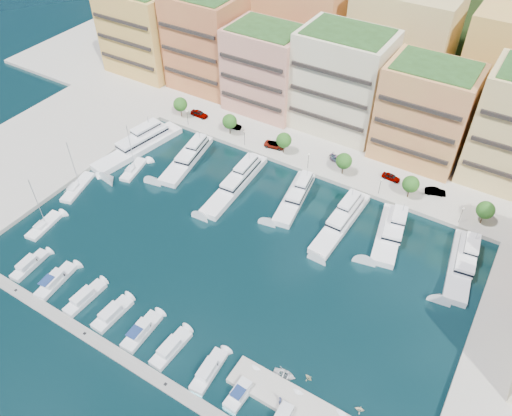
# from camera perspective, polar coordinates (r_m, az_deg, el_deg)

# --- Properties ---
(ground) EXTENTS (400.00, 400.00, 0.00)m
(ground) POSITION_cam_1_polar(r_m,az_deg,el_deg) (101.59, -2.21, -5.11)
(ground) COLOR black
(ground) RESTS_ON ground
(north_quay) EXTENTS (220.00, 64.00, 2.00)m
(north_quay) POSITION_cam_1_polar(r_m,az_deg,el_deg) (145.33, 11.54, 10.60)
(north_quay) COLOR #9E998E
(north_quay) RESTS_ON ground
(west_quay) EXTENTS (34.00, 76.00, 2.00)m
(west_quay) POSITION_cam_1_polar(r_m,az_deg,el_deg) (134.82, -26.91, 3.55)
(west_quay) COLOR #9E998E
(west_quay) RESTS_ON ground
(hillside) EXTENTS (240.00, 40.00, 58.00)m
(hillside) POSITION_cam_1_polar(r_m,az_deg,el_deg) (186.44, 17.53, 16.97)
(hillside) COLOR #263B18
(hillside) RESTS_ON ground
(south_pontoon) EXTENTS (72.00, 2.20, 0.35)m
(south_pontoon) POSITION_cam_1_polar(r_m,az_deg,el_deg) (89.99, -14.88, -16.32)
(south_pontoon) COLOR gray
(south_pontoon) RESTS_ON ground
(apartment_0) EXTENTS (22.00, 16.50, 24.80)m
(apartment_0) POSITION_cam_1_polar(r_m,az_deg,el_deg) (161.61, -12.84, 19.15)
(apartment_0) COLOR #D99C4F
(apartment_0) RESTS_ON north_quay
(apartment_1) EXTENTS (20.00, 16.50, 26.80)m
(apartment_1) POSITION_cam_1_polar(r_m,az_deg,el_deg) (149.28, -5.73, 18.39)
(apartment_1) COLOR #C87E42
(apartment_1) RESTS_ON north_quay
(apartment_2) EXTENTS (20.00, 15.50, 22.80)m
(apartment_2) POSITION_cam_1_polar(r_m,az_deg,el_deg) (138.04, 1.16, 15.55)
(apartment_2) COLOR tan
(apartment_2) RESTS_ON north_quay
(apartment_3) EXTENTS (22.00, 16.50, 25.80)m
(apartment_3) POSITION_cam_1_polar(r_m,az_deg,el_deg) (130.89, 9.81, 14.07)
(apartment_3) COLOR beige
(apartment_3) RESTS_ON north_quay
(apartment_4) EXTENTS (20.00, 15.50, 23.80)m
(apartment_4) POSITION_cam_1_polar(r_m,az_deg,el_deg) (124.51, 18.72, 10.24)
(apartment_4) COLOR tan
(apartment_4) RESTS_ON north_quay
(backblock_0) EXTENTS (26.00, 18.00, 30.00)m
(backblock_0) POSITION_cam_1_polar(r_m,az_deg,el_deg) (171.09, -4.34, 22.31)
(backblock_0) COLOR beige
(backblock_0) RESTS_ON north_quay
(backblock_1) EXTENTS (26.00, 18.00, 30.00)m
(backblock_1) POSITION_cam_1_polar(r_m,az_deg,el_deg) (156.62, 5.30, 20.28)
(backblock_1) COLOR tan
(backblock_1) RESTS_ON north_quay
(backblock_2) EXTENTS (26.00, 18.00, 30.00)m
(backblock_2) POSITION_cam_1_polar(r_m,az_deg,el_deg) (146.91, 16.19, 17.28)
(backblock_2) COLOR #E1C477
(backblock_2) RESTS_ON north_quay
(tree_0) EXTENTS (3.80, 3.80, 5.65)m
(tree_0) POSITION_cam_1_polar(r_m,az_deg,el_deg) (138.70, -8.65, 11.63)
(tree_0) COLOR #473323
(tree_0) RESTS_ON north_quay
(tree_1) EXTENTS (3.80, 3.80, 5.65)m
(tree_1) POSITION_cam_1_polar(r_m,az_deg,el_deg) (130.24, -3.04, 9.85)
(tree_1) COLOR #473323
(tree_1) RESTS_ON north_quay
(tree_2) EXTENTS (3.80, 3.80, 5.65)m
(tree_2) POSITION_cam_1_polar(r_m,az_deg,el_deg) (123.29, 3.20, 7.74)
(tree_2) COLOR #473323
(tree_2) RESTS_ON north_quay
(tree_3) EXTENTS (3.80, 3.80, 5.65)m
(tree_3) POSITION_cam_1_polar(r_m,az_deg,el_deg) (118.11, 10.02, 5.31)
(tree_3) COLOR #473323
(tree_3) RESTS_ON north_quay
(tree_4) EXTENTS (3.80, 3.80, 5.65)m
(tree_4) POSITION_cam_1_polar(r_m,az_deg,el_deg) (114.94, 17.27, 2.62)
(tree_4) COLOR #473323
(tree_4) RESTS_ON north_quay
(tree_5) EXTENTS (3.80, 3.80, 5.65)m
(tree_5) POSITION_cam_1_polar(r_m,az_deg,el_deg) (113.95, 24.76, -0.21)
(tree_5) COLOR #473323
(tree_5) RESTS_ON north_quay
(lamppost_0) EXTENTS (0.30, 0.30, 4.20)m
(lamppost_0) POSITION_cam_1_polar(r_m,az_deg,el_deg) (135.44, -7.87, 10.44)
(lamppost_0) COLOR black
(lamppost_0) RESTS_ON north_quay
(lamppost_1) EXTENTS (0.30, 0.30, 4.20)m
(lamppost_1) POSITION_cam_1_polar(r_m,az_deg,el_deg) (126.35, -1.33, 8.26)
(lamppost_1) COLOR black
(lamppost_1) RESTS_ON north_quay
(lamppost_2) EXTENTS (0.30, 0.30, 4.20)m
(lamppost_2) POSITION_cam_1_polar(r_m,az_deg,el_deg) (119.30, 6.01, 5.66)
(lamppost_2) COLOR black
(lamppost_2) RESTS_ON north_quay
(lamppost_3) EXTENTS (0.30, 0.30, 4.20)m
(lamppost_3) POSITION_cam_1_polar(r_m,az_deg,el_deg) (114.68, 14.03, 2.69)
(lamppost_3) COLOR black
(lamppost_3) RESTS_ON north_quay
(lamppost_4) EXTENTS (0.30, 0.30, 4.20)m
(lamppost_4) POSITION_cam_1_polar(r_m,az_deg,el_deg) (112.76, 22.47, -0.51)
(lamppost_4) COLOR black
(lamppost_4) RESTS_ON north_quay
(yacht_0) EXTENTS (9.28, 26.04, 7.30)m
(yacht_0) POSITION_cam_1_polar(r_m,az_deg,el_deg) (131.11, -13.05, 7.10)
(yacht_0) COLOR white
(yacht_0) RESTS_ON ground
(yacht_1) EXTENTS (8.11, 21.03, 7.30)m
(yacht_1) POSITION_cam_1_polar(r_m,az_deg,el_deg) (124.80, -7.73, 5.81)
(yacht_1) COLOR white
(yacht_1) RESTS_ON ground
(yacht_2) EXTENTS (5.56, 24.30, 7.30)m
(yacht_2) POSITION_cam_1_polar(r_m,az_deg,el_deg) (116.25, -2.14, 3.11)
(yacht_2) COLOR white
(yacht_2) RESTS_ON ground
(yacht_3) EXTENTS (6.89, 18.59, 7.30)m
(yacht_3) POSITION_cam_1_polar(r_m,az_deg,el_deg) (112.71, 4.58, 1.48)
(yacht_3) COLOR white
(yacht_3) RESTS_ON ground
(yacht_4) EXTENTS (4.83, 21.88, 7.30)m
(yacht_4) POSITION_cam_1_polar(r_m,az_deg,el_deg) (108.24, 9.83, -1.31)
(yacht_4) COLOR white
(yacht_4) RESTS_ON ground
(yacht_5) EXTENTS (8.09, 18.13, 7.30)m
(yacht_5) POSITION_cam_1_polar(r_m,az_deg,el_deg) (107.77, 15.09, -2.55)
(yacht_5) COLOR white
(yacht_5) RESTS_ON ground
(yacht_6) EXTENTS (6.94, 19.60, 7.30)m
(yacht_6) POSITION_cam_1_polar(r_m,az_deg,el_deg) (106.25, 22.50, -5.71)
(yacht_6) COLOR white
(yacht_6) RESTS_ON ground
(cruiser_0) EXTENTS (3.01, 8.35, 2.55)m
(cruiser_0) POSITION_cam_1_polar(r_m,az_deg,el_deg) (108.16, -24.48, -5.97)
(cruiser_0) COLOR silver
(cruiser_0) RESTS_ON ground
(cruiser_1) EXTENTS (3.57, 9.31, 2.66)m
(cruiser_1) POSITION_cam_1_polar(r_m,az_deg,el_deg) (103.36, -21.94, -7.72)
(cruiser_1) COLOR silver
(cruiser_1) RESTS_ON ground
(cruiser_2) EXTENTS (2.74, 8.71, 2.55)m
(cruiser_2) POSITION_cam_1_polar(r_m,az_deg,el_deg) (98.77, -18.99, -9.69)
(cruiser_2) COLOR silver
(cruiser_2) RESTS_ON ground
(cruiser_3) EXTENTS (3.05, 8.12, 2.55)m
(cruiser_3) POSITION_cam_1_polar(r_m,az_deg,el_deg) (95.01, -16.12, -11.57)
(cruiser_3) COLOR silver
(cruiser_3) RESTS_ON ground
(cruiser_4) EXTENTS (3.04, 8.47, 2.66)m
(cruiser_4) POSITION_cam_1_polar(r_m,az_deg,el_deg) (91.57, -12.97, -13.58)
(cruiser_4) COLOR silver
(cruiser_4) RESTS_ON ground
(cruiser_5) EXTENTS (2.97, 8.38, 2.55)m
(cruiser_5) POSITION_cam_1_polar(r_m,az_deg,el_deg) (88.75, -9.73, -15.56)
(cruiser_5) COLOR silver
(cruiser_5) RESTS_ON ground
(cruiser_6) EXTENTS (3.07, 8.39, 2.55)m
(cruiser_6) POSITION_cam_1_polar(r_m,az_deg,el_deg) (85.83, -5.44, -18.05)
(cruiser_6) COLOR silver
(cruiser_6) RESTS_ON ground
(cruiser_7) EXTENTS (2.81, 7.40, 2.66)m
(cruiser_7) POSITION_cam_1_polar(r_m,az_deg,el_deg) (83.87, -1.60, -20.15)
(cruiser_7) COLOR silver
(cruiser_7) RESTS_ON ground
(cruiser_8) EXTENTS (2.80, 7.21, 2.55)m
(cruiser_8) POSITION_cam_1_polar(r_m,az_deg,el_deg) (82.24, 3.24, -22.60)
(cruiser_8) COLOR silver
(cruiser_8) RESTS_ON ground
(sailboat_1) EXTENTS (5.59, 11.19, 13.20)m
(sailboat_1) POSITION_cam_1_polar(r_m,az_deg,el_deg) (122.90, -19.71, 2.20)
(sailboat_1) COLOR white
(sailboat_1) RESTS_ON ground
(sailboat_0) EXTENTS (3.94, 9.01, 13.20)m
(sailboat_0) POSITION_cam_1_polar(r_m,az_deg,el_deg) (115.60, -23.05, -1.90)
(sailboat_0) COLOR white
(sailboat_0) RESTS_ON ground
(sailboat_2) EXTENTS (4.54, 9.28, 13.20)m
(sailboat_2) POSITION_cam_1_polar(r_m,az_deg,el_deg) (124.38, -13.81, 4.24)
(sailboat_2) COLOR white
(sailboat_2) RESTS_ON ground
(tender_1) EXTENTS (1.76, 1.64, 0.75)m
(tender_1) POSITION_cam_1_polar(r_m,az_deg,el_deg) (85.55, 6.02, -18.70)
(tender_1) COLOR beige
(tender_1) RESTS_ON ground
(tender_3) EXTENTS (1.78, 1.62, 0.81)m
(tender_3) POSITION_cam_1_polar(r_m,az_deg,el_deg) (84.23, 11.75, -21.58)
(tender_3) COLOR beige
(tender_3) RESTS_ON ground
(tender_0) EXTENTS (4.11, 3.20, 0.78)m
(tender_0) POSITION_cam_1_polar(r_m,az_deg,el_deg) (85.45, 3.28, -18.51)
(tender_0) COLOR white
(tender_0) RESTS_ON ground
(car_0) EXTENTS (5.02, 2.03, 1.71)m
(car_0) POSITION_cam_1_polar(r_m,az_deg,el_deg) (139.52, -6.50, 10.66)
(car_0) COLOR gray
(car_0) RESTS_ON north_quay
(car_1) EXTENTS (4.63, 2.48, 1.45)m
(car_1) POSITION_cam_1_polar(r_m,az_deg,el_deg) (133.97, -2.61, 9.36)
(car_1) COLOR gray
(car_1) RESTS_ON north_quay
(car_2) EXTENTS (5.70, 3.44, 1.48)m
(car_2) POSITION_cam_1_polar(r_m,az_deg,el_deg) (126.80, 2.17, 7.23)
(car_2) COLOR gray
(car_2) RESTS_ON north_quay
(car_3) EXTENTS (5.29, 2.89, 1.45)m
(car_3) POSITION_cam_1_polar(r_m,az_deg,el_deg) (123.36, 9.52, 5.45)
(car_3) COLOR gray
(car_3) RESTS_ON north_quay
(car_4) EXTENTS (4.44, 2.03, 1.48)m
(car_4) POSITION_cam_1_polar(r_m,az_deg,el_deg) (120.68, 15.19, 3.45)
(car_4) COLOR gray
(car_4) RESTS_ON north_quay
(car_5) EXTENTS (4.90, 3.02, 1.52)m
(car_5) POSITION_cam_1_polar(r_m,az_deg,el_deg) (119.52, 19.82, 1.79)
(car_5) COLOR gray
(car_5) RESTS_ON north_quay
(person_0) EXTENTS (0.64, 0.80, 1.92)m
(person_0) POSITION_cam_1_polar(r_m,az_deg,el_deg) (81.66, 2.80, -21.12)
(person_0) COLOR navy
(person_0) RESTS_ON finger_pier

